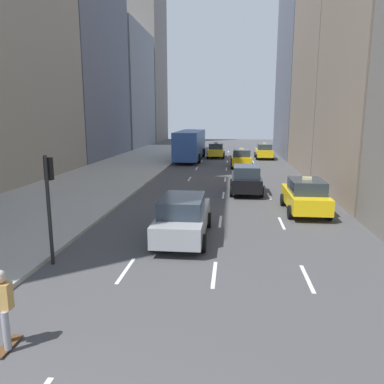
# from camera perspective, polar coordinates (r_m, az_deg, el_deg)

# --- Properties ---
(sidewalk_left) EXTENTS (8.00, 66.00, 0.15)m
(sidewalk_left) POSITION_cam_1_polar(r_m,az_deg,el_deg) (31.83, -12.45, 2.60)
(sidewalk_left) COLOR #ADAAA3
(sidewalk_left) RESTS_ON ground
(lane_markings) EXTENTS (5.72, 56.00, 0.01)m
(lane_markings) POSITION_cam_1_polar(r_m,az_deg,el_deg) (26.27, 4.96, 0.86)
(lane_markings) COLOR white
(lane_markings) RESTS_ON ground
(building_row_left) EXTENTS (6.00, 79.35, 32.44)m
(building_row_left) POSITION_cam_1_polar(r_m,az_deg,el_deg) (45.59, -17.40, 22.37)
(building_row_left) COLOR #4C515B
(building_row_left) RESTS_ON ground
(building_row_right) EXTENTS (6.00, 53.83, 32.98)m
(building_row_right) POSITION_cam_1_polar(r_m,az_deg,el_deg) (34.93, 22.91, 24.87)
(building_row_right) COLOR slate
(building_row_right) RESTS_ON ground
(taxi_lead) EXTENTS (2.02, 4.40, 1.87)m
(taxi_lead) POSITION_cam_1_polar(r_m,az_deg,el_deg) (36.57, 7.53, 5.15)
(taxi_lead) COLOR yellow
(taxi_lead) RESTS_ON ground
(taxi_second) EXTENTS (2.02, 4.40, 1.87)m
(taxi_second) POSITION_cam_1_polar(r_m,az_deg,el_deg) (44.96, 3.69, 6.36)
(taxi_second) COLOR yellow
(taxi_second) RESTS_ON ground
(taxi_third) EXTENTS (2.02, 4.40, 1.87)m
(taxi_third) POSITION_cam_1_polar(r_m,az_deg,el_deg) (19.70, 16.88, -0.53)
(taxi_third) COLOR yellow
(taxi_third) RESTS_ON ground
(taxi_fourth) EXTENTS (2.02, 4.40, 1.87)m
(taxi_fourth) POSITION_cam_1_polar(r_m,az_deg,el_deg) (44.47, 10.92, 6.13)
(taxi_fourth) COLOR yellow
(taxi_fourth) RESTS_ON ground
(sedan_black_near) EXTENTS (2.02, 4.99, 1.75)m
(sedan_black_near) POSITION_cam_1_polar(r_m,az_deg,el_deg) (14.85, -1.35, -3.80)
(sedan_black_near) COLOR #9EA0A5
(sedan_black_near) RESTS_ON ground
(sedan_silver_behind) EXTENTS (2.02, 4.46, 1.77)m
(sedan_silver_behind) POSITION_cam_1_polar(r_m,az_deg,el_deg) (24.06, 8.22, 1.97)
(sedan_silver_behind) COLOR black
(sedan_silver_behind) RESTS_ON ground
(city_bus) EXTENTS (2.80, 11.61, 3.25)m
(city_bus) POSITION_cam_1_polar(r_m,az_deg,el_deg) (42.59, -0.26, 7.33)
(city_bus) COLOR #2D519E
(city_bus) RESTS_ON ground
(skateboarder) EXTENTS (0.36, 0.80, 1.75)m
(skateboarder) POSITION_cam_1_polar(r_m,az_deg,el_deg) (8.91, -26.80, -15.24)
(skateboarder) COLOR brown
(skateboarder) RESTS_ON ground
(traffic_light_pole) EXTENTS (0.24, 0.42, 3.60)m
(traffic_light_pole) POSITION_cam_1_polar(r_m,az_deg,el_deg) (12.84, -20.96, -0.00)
(traffic_light_pole) COLOR black
(traffic_light_pole) RESTS_ON ground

